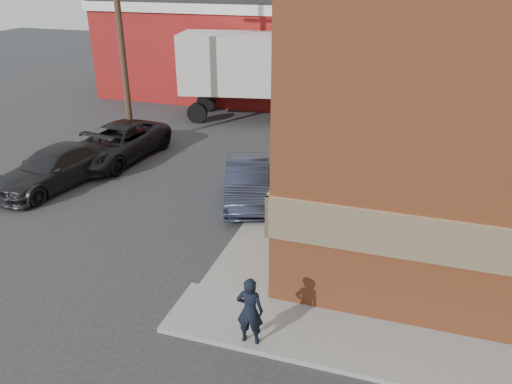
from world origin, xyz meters
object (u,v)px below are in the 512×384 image
Objects in this scene: suv_b at (54,168)px; man at (250,311)px; suv_a at (117,143)px; utility_pole at (121,35)px; sedan at (248,181)px; box_truck at (264,71)px; warehouse at (244,47)px.

man is at bearing -20.79° from suv_b.
suv_a is at bearing -49.02° from man.
suv_a reaches higher than suv_b.
utility_pole is 8.69m from sedan.
box_truck is at bearing 85.39° from sedan.
utility_pole is 6.25m from suv_b.
suv_a is 0.57× the size of box_truck.
utility_pole reaches higher than suv_a.
sedan is at bearing -29.26° from utility_pole.
man is at bearing -89.32° from sedan.
warehouse is 15.99m from suv_b.
box_truck is (2.82, -5.11, -0.34)m from warehouse.
suv_b is (-7.03, -0.99, -0.00)m from sedan.
man is at bearing -85.14° from box_truck.
utility_pole is 1.00× the size of box_truck.
warehouse reaches higher than suv_a.
man is 17.18m from box_truck.
suv_b is 11.74m from box_truck.
suv_a is (-8.70, 8.83, -0.18)m from man.
utility_pole reaches higher than sedan.
box_truck is (-4.74, 16.44, 1.57)m from man.
warehouse reaches higher than sedan.
sedan is at bearing -70.59° from warehouse.
suv_b is (-0.33, -4.74, -4.06)m from utility_pole.
warehouse is 3.47× the size of suv_b.
warehouse is 5.85m from box_truck.
suv_a is (-1.14, -12.72, -2.10)m from warehouse.
utility_pole reaches higher than man.
warehouse is 1.81× the size of box_truck.
utility_pole is (-1.50, -11.00, 1.93)m from warehouse.
box_truck reaches higher than sedan.
sedan is at bearing -74.43° from man.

